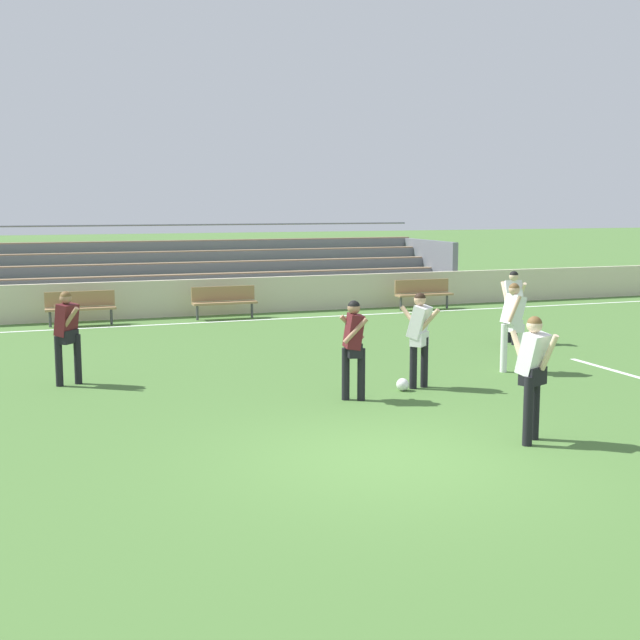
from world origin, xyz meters
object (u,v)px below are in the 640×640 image
object	(u,v)px
bench_far_left	(80,305)
player_white_wide_right	(533,367)
player_dark_overlapping	(67,329)
bench_centre_sideline	(224,299)
player_white_wide_left	(513,301)
soccer_ball	(403,385)
player_dark_challenging	(354,341)
player_white_dropping_back	(513,319)
bench_near_bin	(423,291)
player_white_pressing_high	(419,331)
bleacher_stand	(178,272)

from	to	relation	value
bench_far_left	player_white_wide_right	xyz separation A→B (m)	(4.95, -13.38, 0.49)
bench_far_left	player_dark_overlapping	bearing A→B (deg)	-95.51
bench_centre_sideline	player_white_wide_left	size ratio (longest dim) A/B	1.07
player_dark_overlapping	soccer_ball	world-z (taller)	player_dark_overlapping
player_dark_challenging	player_dark_overlapping	size ratio (longest dim) A/B	0.98
player_white_wide_right	player_white_dropping_back	bearing A→B (deg)	60.36
bench_near_bin	player_white_wide_left	xyz separation A→B (m)	(-0.94, -6.37, 0.45)
player_white_wide_left	bench_far_left	bearing A→B (deg)	145.12
player_dark_challenging	player_dark_overlapping	world-z (taller)	player_dark_overlapping
player_white_pressing_high	soccer_ball	distance (m)	0.97
player_dark_challenging	soccer_ball	xyz separation A→B (m)	(1.06, 0.34, -0.87)
soccer_ball	bench_far_left	bearing A→B (deg)	115.12
player_white_pressing_high	player_dark_challenging	bearing A→B (deg)	-162.16
player_white_dropping_back	bench_near_bin	bearing A→B (deg)	73.32
player_white_pressing_high	soccer_ball	bearing A→B (deg)	-162.15
bench_near_bin	player_white_wide_right	distance (m)	14.34
player_white_pressing_high	player_dark_overlapping	xyz separation A→B (m)	(-5.76, 2.32, 0.00)
bench_centre_sideline	player_white_wide_right	distance (m)	13.43
bleacher_stand	player_dark_challenging	xyz separation A→B (m)	(0.36, -13.90, -0.06)
bleacher_stand	soccer_ball	world-z (taller)	bleacher_stand
bleacher_stand	player_white_dropping_back	xyz separation A→B (m)	(4.07, -12.82, -0.01)
bleacher_stand	bench_far_left	xyz separation A→B (m)	(-3.25, -3.61, -0.50)
bench_centre_sideline	bleacher_stand	bearing A→B (deg)	99.87
soccer_ball	bleacher_stand	bearing A→B (deg)	95.95
player_white_wide_right	player_white_dropping_back	xyz separation A→B (m)	(2.37, 4.17, -0.01)
player_dark_challenging	player_white_dropping_back	xyz separation A→B (m)	(3.71, 1.08, 0.05)
player_white_wide_right	soccer_ball	distance (m)	3.56
bench_near_bin	player_dark_challenging	bearing A→B (deg)	-122.15
player_white_pressing_high	soccer_ball	size ratio (longest dim) A/B	7.63
bleacher_stand	player_white_dropping_back	distance (m)	13.45
player_white_wide_right	player_dark_overlapping	world-z (taller)	player_white_wide_right
player_dark_challenging	bench_centre_sideline	bearing A→B (deg)	88.50
bench_centre_sideline	player_dark_challenging	xyz separation A→B (m)	(-0.27, -10.29, 0.43)
player_dark_challenging	bench_far_left	bearing A→B (deg)	109.33
player_white_dropping_back	bleacher_stand	bearing A→B (deg)	107.60
player_white_dropping_back	soccer_ball	distance (m)	2.90
player_white_wide_left	soccer_ball	size ratio (longest dim) A/B	7.63
bench_far_left	bench_centre_sideline	xyz separation A→B (m)	(3.88, 0.00, 0.00)
player_dark_challenging	bench_near_bin	bearing A→B (deg)	57.85
player_dark_overlapping	player_white_wide_left	bearing A→B (deg)	6.59
soccer_ball	bench_near_bin	bearing A→B (deg)	61.46
bench_near_bin	player_dark_challenging	world-z (taller)	player_dark_challenging
bench_centre_sideline	bench_near_bin	size ratio (longest dim) A/B	1.00
bench_far_left	player_white_wide_left	size ratio (longest dim) A/B	1.07
bench_centre_sideline	player_white_wide_left	world-z (taller)	player_white_wide_left
bench_far_left	soccer_ball	distance (m)	11.00
bleacher_stand	player_white_wide_left	xyz separation A→B (m)	(5.89, -9.98, -0.04)
bleacher_stand	player_white_wide_left	world-z (taller)	bleacher_stand
player_white_wide_left	bleacher_stand	bearing A→B (deg)	120.55
player_white_wide_right	player_dark_overlapping	bearing A→B (deg)	134.02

